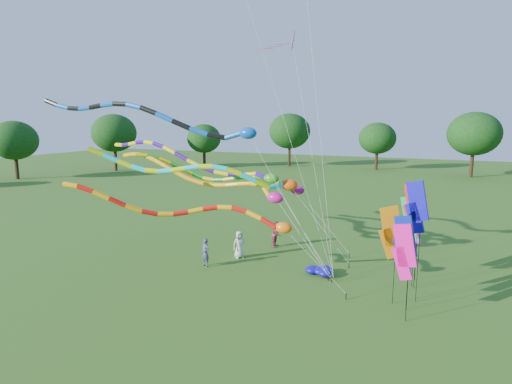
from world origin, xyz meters
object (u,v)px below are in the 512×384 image
at_px(tube_kite_orange, 213,179).
at_px(person_c, 277,234).
at_px(person_b, 205,253).
at_px(blue_nylon_heap, 318,269).
at_px(person_a, 239,244).
at_px(tube_kite_red, 203,213).

relative_size(tube_kite_orange, person_c, 8.67).
distance_m(person_b, person_c, 5.83).
bearing_deg(blue_nylon_heap, tube_kite_orange, 176.78).
distance_m(tube_kite_orange, person_a, 4.31).
bearing_deg(tube_kite_orange, person_c, 57.20).
bearing_deg(person_a, tube_kite_red, -127.97).
distance_m(blue_nylon_heap, person_b, 6.47).
relative_size(tube_kite_orange, person_a, 8.89).
height_order(person_a, person_c, person_c).
relative_size(tube_kite_red, person_b, 7.38).
relative_size(blue_nylon_heap, person_b, 0.86).
relative_size(tube_kite_red, tube_kite_orange, 0.83).
height_order(tube_kite_red, blue_nylon_heap, tube_kite_red).
distance_m(person_a, person_c, 3.34).
bearing_deg(tube_kite_orange, person_b, -65.46).
height_order(person_b, person_c, person_c).
height_order(tube_kite_orange, blue_nylon_heap, tube_kite_orange).
distance_m(tube_kite_red, tube_kite_orange, 5.98).
xyz_separation_m(tube_kite_red, person_a, (-0.79, 5.60, -3.21)).
bearing_deg(person_b, tube_kite_red, -36.41).
relative_size(tube_kite_red, person_c, 7.21).
distance_m(tube_kite_orange, person_b, 4.49).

